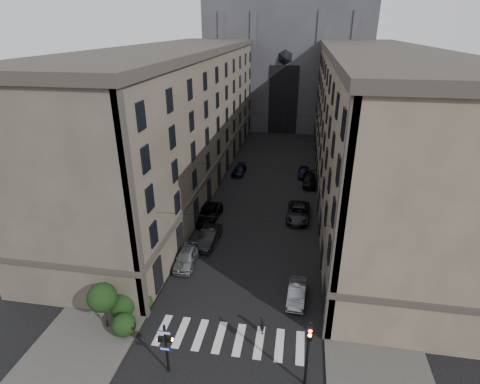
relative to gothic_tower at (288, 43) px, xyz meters
The scene contains 19 objects.
sidewalk_left 44.07m from the gothic_tower, 105.08° to the right, with size 7.00×80.00×0.15m, color #383533.
sidewalk_right 44.07m from the gothic_tower, 74.92° to the right, with size 7.00×80.00×0.15m, color #383533.
zebra_crossing 72.18m from the gothic_tower, 90.00° to the right, with size 11.00×3.20×0.01m, color beige.
building_left 42.07m from the gothic_tower, 109.04° to the right, with size 13.60×60.60×18.85m.
building_right 42.07m from the gothic_tower, 70.96° to the right, with size 13.60×60.60×18.85m.
gothic_tower is the anchor object (origin of this frame).
pedestrian_signal_left 75.15m from the gothic_tower, 92.74° to the right, with size 1.02×0.38×4.00m.
traffic_light_right 74.67m from the gothic_tower, 85.62° to the right, with size 0.34×0.50×5.20m.
shrub_cluster 72.29m from the gothic_tower, 97.11° to the right, with size 3.90×4.40×3.90m.
tram_wires 40.72m from the gothic_tower, 90.00° to the right, with size 14.00×60.00×0.43m.
car_left_near 63.88m from the gothic_tower, 95.54° to the right, with size 1.91×4.75×1.62m, color gray.
car_left_midnear 59.89m from the gothic_tower, 94.71° to the right, with size 1.73×4.95×1.63m, color black.
car_left_midfar 55.05m from the gothic_tower, 96.80° to the right, with size 2.63×5.71×1.59m, color black.
car_left_far 40.67m from the gothic_tower, 97.73° to the right, with size 1.78×4.37×1.27m, color black.
car_right_near 67.08m from the gothic_tower, 85.75° to the right, with size 1.44×4.14×1.36m, color slate.
car_right_midnear 52.89m from the gothic_tower, 84.79° to the right, with size 2.65×5.75×1.60m, color black.
car_right_midfar 43.10m from the gothic_tower, 81.42° to the right, with size 2.06×5.07×1.47m, color black.
car_right_far 39.99m from the gothic_tower, 81.98° to the right, with size 1.70×4.21×1.44m, color black.
pedestrian 71.03m from the gothic_tower, 88.04° to the right, with size 0.59×0.39×1.62m, color black.
Camera 1 is at (4.30, -15.62, 21.45)m, focal length 28.00 mm.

